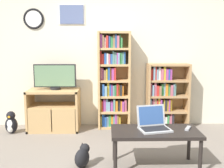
{
  "coord_description": "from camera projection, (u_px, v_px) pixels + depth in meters",
  "views": [
    {
      "loc": [
        -0.03,
        -2.87,
        1.49
      ],
      "look_at": [
        0.04,
        1.01,
        0.89
      ],
      "focal_mm": 42.0,
      "sensor_mm": 36.0,
      "label": 1
    }
  ],
  "objects": [
    {
      "name": "penguin_figurine",
      "position": [
        11.0,
        123.0,
        4.37
      ],
      "size": [
        0.2,
        0.18,
        0.38
      ],
      "color": "black",
      "rests_on": "ground_plane"
    },
    {
      "name": "television",
      "position": [
        55.0,
        77.0,
        4.49
      ],
      "size": [
        0.72,
        0.18,
        0.44
      ],
      "color": "black",
      "rests_on": "tv_stand"
    },
    {
      "name": "laptop",
      "position": [
        153.0,
        123.0,
        3.16
      ],
      "size": [
        0.41,
        0.37,
        0.28
      ],
      "rotation": [
        0.0,
        0.0,
        0.22
      ],
      "color": "#B7BABC",
      "rests_on": "coffee_table"
    },
    {
      "name": "remote_near_laptop",
      "position": [
        188.0,
        128.0,
        3.16
      ],
      "size": [
        0.12,
        0.16,
        0.02
      ],
      "rotation": [
        0.0,
        0.0,
        5.78
      ],
      "color": "#99999E",
      "rests_on": "coffee_table"
    },
    {
      "name": "coffee_table",
      "position": [
        155.0,
        134.0,
        3.13
      ],
      "size": [
        1.05,
        0.5,
        0.47
      ],
      "color": "black",
      "rests_on": "ground_plane"
    },
    {
      "name": "cat",
      "position": [
        83.0,
        157.0,
        3.18
      ],
      "size": [
        0.24,
        0.46,
        0.29
      ],
      "rotation": [
        0.0,
        0.0,
        -0.51
      ],
      "color": "black",
      "rests_on": "ground_plane"
    },
    {
      "name": "bookshelf_tall",
      "position": [
        113.0,
        81.0,
        4.61
      ],
      "size": [
        0.56,
        0.31,
        1.69
      ],
      "color": "tan",
      "rests_on": "ground_plane"
    },
    {
      "name": "tv_stand",
      "position": [
        54.0,
        110.0,
        4.53
      ],
      "size": [
        0.87,
        0.5,
        0.71
      ],
      "color": "tan",
      "rests_on": "ground_plane"
    },
    {
      "name": "bookshelf_short",
      "position": [
        164.0,
        96.0,
        4.67
      ],
      "size": [
        0.73,
        0.31,
        1.14
      ],
      "color": "tan",
      "rests_on": "ground_plane"
    },
    {
      "name": "wall_back",
      "position": [
        108.0,
        54.0,
        4.71
      ],
      "size": [
        6.42,
        0.09,
        2.6
      ],
      "color": "beige",
      "rests_on": "ground_plane"
    }
  ]
}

